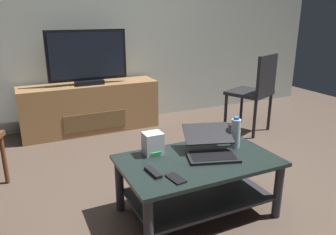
{
  "coord_description": "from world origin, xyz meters",
  "views": [
    {
      "loc": [
        -1.07,
        -1.83,
        1.36
      ],
      "look_at": [
        -0.01,
        0.42,
        0.57
      ],
      "focal_mm": 34.96,
      "sensor_mm": 36.0,
      "label": 1
    }
  ],
  "objects_px": {
    "laptop": "(211,147)",
    "router_box": "(153,143)",
    "dining_chair": "(256,89)",
    "cell_phone": "(176,178)",
    "media_cabinet": "(91,108)",
    "water_bottle_near": "(236,133)",
    "tv_remote": "(153,172)",
    "television": "(88,59)",
    "coffee_table": "(198,176)"
  },
  "relations": [
    {
      "from": "dining_chair",
      "to": "water_bottle_near",
      "type": "height_order",
      "value": "dining_chair"
    },
    {
      "from": "laptop",
      "to": "router_box",
      "type": "height_order",
      "value": "laptop"
    },
    {
      "from": "television",
      "to": "laptop",
      "type": "height_order",
      "value": "television"
    },
    {
      "from": "router_box",
      "to": "cell_phone",
      "type": "distance_m",
      "value": 0.41
    },
    {
      "from": "coffee_table",
      "to": "television",
      "type": "distance_m",
      "value": 2.13
    },
    {
      "from": "media_cabinet",
      "to": "water_bottle_near",
      "type": "relative_size",
      "value": 6.83
    },
    {
      "from": "coffee_table",
      "to": "media_cabinet",
      "type": "bearing_deg",
      "value": 97.79
    },
    {
      "from": "router_box",
      "to": "television",
      "type": "bearing_deg",
      "value": 91.12
    },
    {
      "from": "media_cabinet",
      "to": "tv_remote",
      "type": "height_order",
      "value": "media_cabinet"
    },
    {
      "from": "water_bottle_near",
      "to": "media_cabinet",
      "type": "bearing_deg",
      "value": 107.65
    },
    {
      "from": "dining_chair",
      "to": "water_bottle_near",
      "type": "bearing_deg",
      "value": -134.94
    },
    {
      "from": "laptop",
      "to": "water_bottle_near",
      "type": "xyz_separation_m",
      "value": [
        0.23,
        0.03,
        0.05
      ]
    },
    {
      "from": "tv_remote",
      "to": "television",
      "type": "bearing_deg",
      "value": 82.68
    },
    {
      "from": "cell_phone",
      "to": "tv_remote",
      "type": "distance_m",
      "value": 0.15
    },
    {
      "from": "water_bottle_near",
      "to": "tv_remote",
      "type": "xyz_separation_m",
      "value": [
        -0.71,
        -0.13,
        -0.1
      ]
    },
    {
      "from": "media_cabinet",
      "to": "router_box",
      "type": "xyz_separation_m",
      "value": [
        0.04,
        -1.84,
        0.21
      ]
    },
    {
      "from": "cell_phone",
      "to": "laptop",
      "type": "bearing_deg",
      "value": 22.18
    },
    {
      "from": "dining_chair",
      "to": "tv_remote",
      "type": "relative_size",
      "value": 5.81
    },
    {
      "from": "television",
      "to": "water_bottle_near",
      "type": "height_order",
      "value": "television"
    },
    {
      "from": "media_cabinet",
      "to": "water_bottle_near",
      "type": "distance_m",
      "value": 2.1
    },
    {
      "from": "coffee_table",
      "to": "media_cabinet",
      "type": "height_order",
      "value": "media_cabinet"
    },
    {
      "from": "television",
      "to": "tv_remote",
      "type": "distance_m",
      "value": 2.15
    },
    {
      "from": "television",
      "to": "cell_phone",
      "type": "height_order",
      "value": "television"
    },
    {
      "from": "coffee_table",
      "to": "router_box",
      "type": "distance_m",
      "value": 0.38
    },
    {
      "from": "television",
      "to": "water_bottle_near",
      "type": "xyz_separation_m",
      "value": [
        0.63,
        -1.96,
        -0.34
      ]
    },
    {
      "from": "router_box",
      "to": "cell_phone",
      "type": "relative_size",
      "value": 1.12
    },
    {
      "from": "dining_chair",
      "to": "cell_phone",
      "type": "height_order",
      "value": "dining_chair"
    },
    {
      "from": "media_cabinet",
      "to": "laptop",
      "type": "height_order",
      "value": "laptop"
    },
    {
      "from": "water_bottle_near",
      "to": "cell_phone",
      "type": "xyz_separation_m",
      "value": [
        -0.62,
        -0.26,
        -0.1
      ]
    },
    {
      "from": "television",
      "to": "water_bottle_near",
      "type": "distance_m",
      "value": 2.09
    },
    {
      "from": "television",
      "to": "water_bottle_near",
      "type": "bearing_deg",
      "value": -72.17
    },
    {
      "from": "television",
      "to": "router_box",
      "type": "relative_size",
      "value": 5.72
    },
    {
      "from": "television",
      "to": "water_bottle_near",
      "type": "relative_size",
      "value": 3.86
    },
    {
      "from": "media_cabinet",
      "to": "tv_remote",
      "type": "xyz_separation_m",
      "value": [
        -0.08,
        -2.12,
        0.14
      ]
    },
    {
      "from": "dining_chair",
      "to": "water_bottle_near",
      "type": "relative_size",
      "value": 3.99
    },
    {
      "from": "media_cabinet",
      "to": "router_box",
      "type": "distance_m",
      "value": 1.86
    },
    {
      "from": "dining_chair",
      "to": "tv_remote",
      "type": "bearing_deg",
      "value": -145.62
    },
    {
      "from": "television",
      "to": "router_box",
      "type": "xyz_separation_m",
      "value": [
        0.04,
        -1.82,
        -0.37
      ]
    },
    {
      "from": "media_cabinet",
      "to": "tv_remote",
      "type": "bearing_deg",
      "value": -92.16
    },
    {
      "from": "laptop",
      "to": "television",
      "type": "bearing_deg",
      "value": 101.25
    },
    {
      "from": "router_box",
      "to": "media_cabinet",
      "type": "bearing_deg",
      "value": 91.11
    },
    {
      "from": "television",
      "to": "dining_chair",
      "type": "xyz_separation_m",
      "value": [
        1.74,
        -0.85,
        -0.34
      ]
    },
    {
      "from": "media_cabinet",
      "to": "laptop",
      "type": "relative_size",
      "value": 3.5
    },
    {
      "from": "laptop",
      "to": "water_bottle_near",
      "type": "height_order",
      "value": "water_bottle_near"
    },
    {
      "from": "media_cabinet",
      "to": "laptop",
      "type": "bearing_deg",
      "value": -78.87
    },
    {
      "from": "media_cabinet",
      "to": "water_bottle_near",
      "type": "xyz_separation_m",
      "value": [
        0.63,
        -1.98,
        0.24
      ]
    },
    {
      "from": "laptop",
      "to": "tv_remote",
      "type": "relative_size",
      "value": 2.84
    },
    {
      "from": "media_cabinet",
      "to": "television",
      "type": "distance_m",
      "value": 0.59
    },
    {
      "from": "dining_chair",
      "to": "television",
      "type": "bearing_deg",
      "value": 153.88
    },
    {
      "from": "dining_chair",
      "to": "router_box",
      "type": "relative_size",
      "value": 5.91
    }
  ]
}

